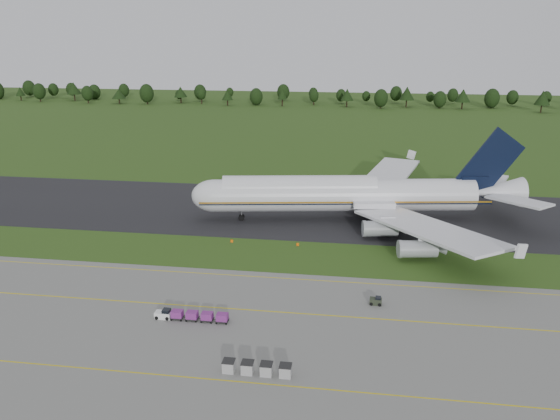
% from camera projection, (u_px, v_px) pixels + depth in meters
% --- Properties ---
extents(ground, '(600.00, 600.00, 0.00)m').
position_uv_depth(ground, '(270.00, 255.00, 104.81)').
color(ground, '#284615').
rests_on(ground, ground).
extents(apron, '(300.00, 52.00, 0.06)m').
position_uv_depth(apron, '(229.00, 353.00, 72.81)').
color(apron, slate).
rests_on(apron, ground).
extents(taxiway, '(300.00, 40.00, 0.08)m').
position_uv_depth(taxiway, '(288.00, 210.00, 131.14)').
color(taxiway, black).
rests_on(taxiway, ground).
extents(apron_markings, '(300.00, 30.20, 0.01)m').
position_uv_depth(apron_markings, '(240.00, 326.00, 79.40)').
color(apron_markings, '#CAB80B').
rests_on(apron_markings, apron).
extents(tree_line, '(523.03, 24.15, 11.78)m').
position_uv_depth(tree_line, '(317.00, 95.00, 311.62)').
color(tree_line, black).
rests_on(tree_line, ground).
extents(aircraft, '(75.89, 72.81, 21.22)m').
position_uv_depth(aircraft, '(350.00, 194.00, 122.76)').
color(aircraft, silver).
rests_on(aircraft, ground).
extents(baggage_train, '(11.19, 1.43, 1.38)m').
position_uv_depth(baggage_train, '(190.00, 315.00, 80.92)').
color(baggage_train, white).
rests_on(baggage_train, apron).
extents(utility_cart, '(1.93, 1.30, 1.02)m').
position_uv_depth(utility_cart, '(376.00, 301.00, 85.63)').
color(utility_cart, '#262D1F').
rests_on(utility_cart, apron).
extents(uld_row, '(8.75, 1.55, 1.53)m').
position_uv_depth(uld_row, '(257.00, 368.00, 68.17)').
color(uld_row, '#9B9B9B').
rests_on(uld_row, apron).
extents(edge_markers, '(14.02, 0.30, 0.60)m').
position_uv_depth(edge_markers, '(264.00, 243.00, 110.13)').
color(edge_markers, '#FB6407').
rests_on(edge_markers, ground).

